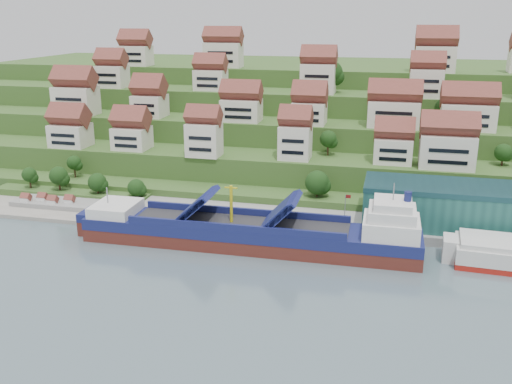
# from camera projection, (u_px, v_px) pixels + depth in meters

# --- Properties ---
(ground) EXTENTS (300.00, 300.00, 0.00)m
(ground) POSITION_uv_depth(u_px,v_px,m) (259.00, 245.00, 128.07)
(ground) COLOR slate
(ground) RESTS_ON ground
(quay) EXTENTS (180.00, 14.00, 2.20)m
(quay) POSITION_uv_depth(u_px,v_px,m) (354.00, 225.00, 137.18)
(quay) COLOR gray
(quay) RESTS_ON ground
(pebble_beach) EXTENTS (45.00, 20.00, 1.00)m
(pebble_beach) POSITION_uv_depth(u_px,v_px,m) (58.00, 207.00, 152.03)
(pebble_beach) COLOR gray
(pebble_beach) RESTS_ON ground
(hillside) EXTENTS (260.00, 128.00, 31.00)m
(hillside) POSITION_uv_depth(u_px,v_px,m) (320.00, 119.00, 220.95)
(hillside) COLOR #2D4C1E
(hillside) RESTS_ON ground
(hillside_village) EXTENTS (155.27, 64.67, 28.78)m
(hillside_village) POSITION_uv_depth(u_px,v_px,m) (300.00, 100.00, 176.64)
(hillside_village) COLOR silver
(hillside_village) RESTS_ON ground
(hillside_trees) EXTENTS (140.38, 61.65, 32.45)m
(hillside_trees) POSITION_uv_depth(u_px,v_px,m) (288.00, 125.00, 167.77)
(hillside_trees) COLOR #1C4115
(hillside_trees) RESTS_ON ground
(warehouse) EXTENTS (60.00, 15.00, 10.00)m
(warehouse) POSITION_uv_depth(u_px,v_px,m) (498.00, 209.00, 130.05)
(warehouse) COLOR #215B53
(warehouse) RESTS_ON quay
(flagpole) EXTENTS (1.28, 0.16, 8.00)m
(flagpole) POSITION_uv_depth(u_px,v_px,m) (345.00, 208.00, 131.24)
(flagpole) COLOR gray
(flagpole) RESTS_ON quay
(beach_huts) EXTENTS (14.40, 3.70, 2.20)m
(beach_huts) POSITION_uv_depth(u_px,v_px,m) (48.00, 202.00, 150.84)
(beach_huts) COLOR white
(beach_huts) RESTS_ON pebble_beach
(cargo_ship) EXTENTS (75.00, 12.52, 16.56)m
(cargo_ship) POSITION_uv_depth(u_px,v_px,m) (257.00, 234.00, 126.17)
(cargo_ship) COLOR #532019
(cargo_ship) RESTS_ON ground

